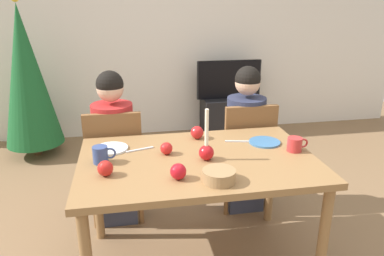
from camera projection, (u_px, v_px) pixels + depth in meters
name	position (u px, v px, depth m)	size (l,w,h in m)	color
back_wall	(156.00, 28.00, 4.42)	(6.40, 0.10, 2.60)	silver
dining_table	(198.00, 171.00, 2.22)	(1.40, 0.90, 0.75)	olive
chair_left	(115.00, 159.00, 2.75)	(0.40, 0.40, 0.90)	brown
chair_right	(246.00, 150.00, 2.92)	(0.40, 0.40, 0.90)	brown
person_left_child	(115.00, 151.00, 2.76)	(0.30, 0.30, 1.17)	#33384C
person_right_child	(245.00, 142.00, 2.93)	(0.30, 0.30, 1.17)	#33384C
tv_stand	(228.00, 116.00, 4.64)	(0.64, 0.40, 0.48)	black
tv	(229.00, 79.00, 4.48)	(0.79, 0.05, 0.46)	black
christmas_tree	(27.00, 77.00, 3.83)	(0.60, 0.60, 1.69)	brown
candle_centerpiece	(206.00, 149.00, 2.15)	(0.09, 0.09, 0.31)	red
plate_left	(111.00, 148.00, 2.32)	(0.21, 0.21, 0.01)	silver
plate_right	(265.00, 142.00, 2.42)	(0.20, 0.20, 0.01)	teal
mug_left	(101.00, 155.00, 2.12)	(0.13, 0.09, 0.10)	#33477F
mug_right	(295.00, 144.00, 2.28)	(0.13, 0.09, 0.09)	#B72D2D
fork_left	(140.00, 150.00, 2.31)	(0.18, 0.01, 0.01)	silver
fork_right	(239.00, 141.00, 2.44)	(0.18, 0.01, 0.01)	silver
bowl_walnuts	(219.00, 176.00, 1.91)	(0.17, 0.17, 0.06)	#99754C
apple_near_candle	(166.00, 148.00, 2.24)	(0.08, 0.08, 0.08)	red
apple_by_left_plate	(178.00, 171.00, 1.93)	(0.09, 0.09, 0.09)	red
apple_by_right_mug	(105.00, 168.00, 1.96)	(0.09, 0.09, 0.09)	red
apple_far_edge	(197.00, 132.00, 2.48)	(0.09, 0.09, 0.09)	red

